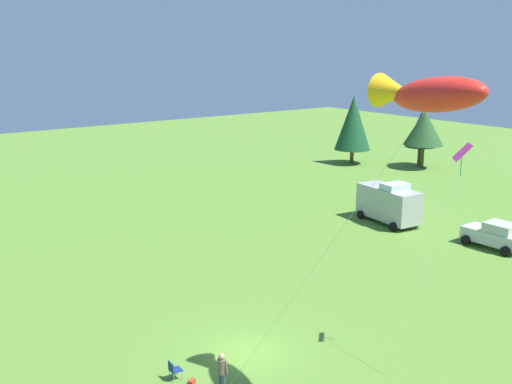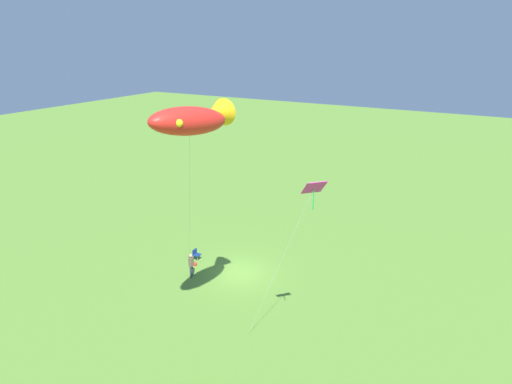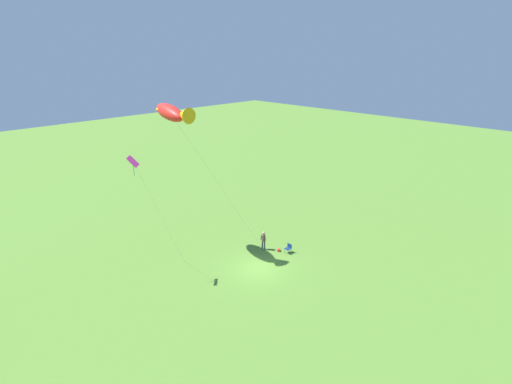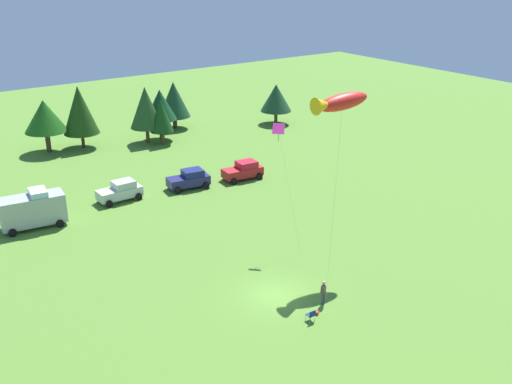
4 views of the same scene
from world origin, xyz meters
name	(u,v)px [view 2 (image 2 of 4)]	position (x,y,z in m)	size (l,w,h in m)	color
ground_plane	(241,273)	(0.00, 0.00, 0.00)	(160.00, 160.00, 0.00)	#517D2C
person_kite_flyer	(191,263)	(2.06, -2.77, 1.02)	(0.56, 0.41, 1.74)	#36444B
folding_chair	(196,254)	(0.05, -3.89, 0.49)	(0.50, 0.50, 0.82)	navy
backpack_on_grass	(194,264)	(0.83, -3.48, 0.11)	(0.32, 0.22, 0.22)	red
kite_large_fish	(196,119)	(7.30, 2.33, 12.21)	(7.73, 6.18, 13.05)	red
kite_diamond_rainbow	(312,193)	(5.63, 7.03, 9.19)	(1.13, 4.13, 9.81)	#DA3099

